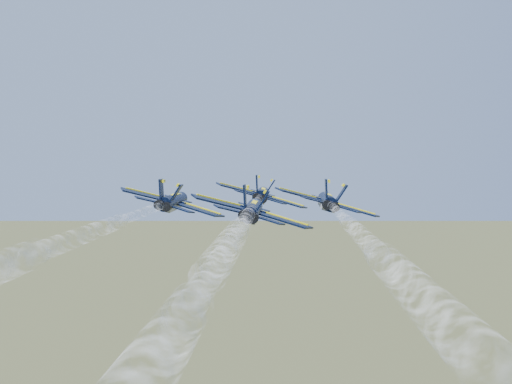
{
  "coord_description": "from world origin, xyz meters",
  "views": [
    {
      "loc": [
        -3.21,
        -85.38,
        101.4
      ],
      "look_at": [
        -2.45,
        6.0,
        95.83
      ],
      "focal_mm": 50.0,
      "sensor_mm": 36.0,
      "label": 1
    }
  ],
  "objects_px": {
    "jet_lead": "(262,195)",
    "jet_slot": "(252,210)",
    "jet_left": "(173,201)",
    "jet_right": "(327,201)"
  },
  "relations": [
    {
      "from": "jet_lead",
      "to": "jet_slot",
      "type": "height_order",
      "value": "same"
    },
    {
      "from": "jet_left",
      "to": "jet_slot",
      "type": "xyz_separation_m",
      "value": [
        9.91,
        -13.1,
        0.0
      ]
    },
    {
      "from": "jet_right",
      "to": "jet_slot",
      "type": "height_order",
      "value": "same"
    },
    {
      "from": "jet_left",
      "to": "jet_lead",
      "type": "bearing_deg",
      "value": 51.08
    },
    {
      "from": "jet_left",
      "to": "jet_right",
      "type": "relative_size",
      "value": 1.0
    },
    {
      "from": "jet_slot",
      "to": "jet_left",
      "type": "bearing_deg",
      "value": 130.06
    },
    {
      "from": "jet_lead",
      "to": "jet_right",
      "type": "relative_size",
      "value": 1.0
    },
    {
      "from": "jet_lead",
      "to": "jet_slot",
      "type": "xyz_separation_m",
      "value": [
        -1.44,
        -25.77,
        0.0
      ]
    },
    {
      "from": "jet_right",
      "to": "jet_slot",
      "type": "relative_size",
      "value": 1.0
    },
    {
      "from": "jet_left",
      "to": "jet_slot",
      "type": "distance_m",
      "value": 16.43
    }
  ]
}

